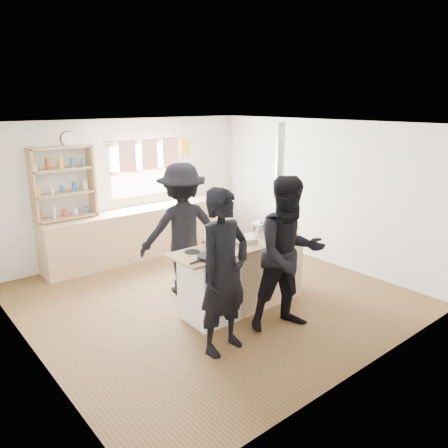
{
  "coord_description": "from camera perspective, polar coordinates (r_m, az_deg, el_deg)",
  "views": [
    {
      "loc": [
        -3.65,
        -4.73,
        2.79
      ],
      "look_at": [
        0.18,
        -0.1,
        1.1
      ],
      "focal_mm": 35.0,
      "sensor_mm": 36.0,
      "label": 1
    }
  ],
  "objects": [
    {
      "name": "ground",
      "position": [
        6.59,
        -1.76,
        -9.37
      ],
      "size": [
        5.0,
        5.0,
        0.01
      ],
      "primitive_type": "cube",
      "color": "brown",
      "rests_on": "ground"
    },
    {
      "name": "back_counter",
      "position": [
        8.19,
        -11.36,
        -1.19
      ],
      "size": [
        3.4,
        0.55,
        0.9
      ],
      "primitive_type": "cube",
      "color": "tan",
      "rests_on": "ground"
    },
    {
      "name": "shelving_unit",
      "position": [
        7.59,
        -20.24,
        5.07
      ],
      "size": [
        1.0,
        0.28,
        1.2
      ],
      "color": "tan",
      "rests_on": "back_counter"
    },
    {
      "name": "thermos",
      "position": [
        8.51,
        -5.87,
        3.97
      ],
      "size": [
        0.1,
        0.1,
        0.33
      ],
      "primitive_type": "cylinder",
      "color": "silver",
      "rests_on": "back_counter"
    },
    {
      "name": "cooking_island",
      "position": [
        6.1,
        2.48,
        -6.68
      ],
      "size": [
        1.97,
        0.64,
        0.93
      ],
      "color": "white",
      "rests_on": "ground"
    },
    {
      "name": "skillet_greens",
      "position": [
        5.36,
        -1.87,
        -4.25
      ],
      "size": [
        0.35,
        0.35,
        0.05
      ],
      "color": "black",
      "rests_on": "cooking_island"
    },
    {
      "name": "roast_tray",
      "position": [
        5.93,
        2.31,
        -2.14
      ],
      "size": [
        0.45,
        0.38,
        0.07
      ],
      "color": "silver",
      "rests_on": "cooking_island"
    },
    {
      "name": "stockpot_stove",
      "position": [
        5.74,
        -1.8,
        -2.39
      ],
      "size": [
        0.21,
        0.21,
        0.17
      ],
      "color": "silver",
      "rests_on": "cooking_island"
    },
    {
      "name": "stockpot_counter",
      "position": [
        6.28,
        4.93,
        -0.66
      ],
      "size": [
        0.28,
        0.28,
        0.21
      ],
      "color": "silver",
      "rests_on": "cooking_island"
    },
    {
      "name": "bread_board",
      "position": [
        6.39,
        8.38,
        -0.89
      ],
      "size": [
        0.34,
        0.29,
        0.12
      ],
      "color": "tan",
      "rests_on": "cooking_island"
    },
    {
      "name": "flue_heater",
      "position": [
        6.73,
        6.95,
        -2.97
      ],
      "size": [
        0.35,
        0.35,
        2.5
      ],
      "color": "black",
      "rests_on": "ground"
    },
    {
      "name": "person_near_left",
      "position": [
        4.89,
        0.0,
        -6.32
      ],
      "size": [
        0.74,
        0.53,
        1.91
      ],
      "primitive_type": "imported",
      "rotation": [
        0.0,
        0.0,
        0.11
      ],
      "color": "black",
      "rests_on": "ground"
    },
    {
      "name": "person_near_right",
      "position": [
        5.43,
        8.51,
        -3.99
      ],
      "size": [
        1.14,
        1.01,
        1.95
      ],
      "primitive_type": "imported",
      "rotation": [
        0.0,
        0.0,
        -0.34
      ],
      "color": "black",
      "rests_on": "ground"
    },
    {
      "name": "person_far",
      "position": [
        6.44,
        -5.45,
        -0.69
      ],
      "size": [
        1.42,
        1.07,
        1.95
      ],
      "primitive_type": "imported",
      "rotation": [
        0.0,
        0.0,
        2.83
      ],
      "color": "black",
      "rests_on": "ground"
    }
  ]
}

